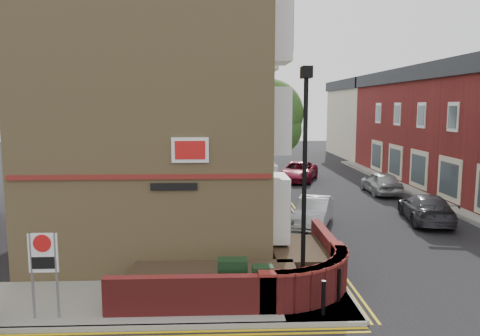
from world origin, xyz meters
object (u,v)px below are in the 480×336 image
Objects in this scene: lamppost at (304,185)px; silver_car_near at (314,212)px; zone_sign at (43,260)px; utility_cabinet_large at (232,280)px.

lamppost reaches higher than silver_car_near.
zone_sign is at bearing -173.93° from lamppost.
utility_cabinet_large is at bearing 9.69° from zone_sign.
lamppost reaches higher than utility_cabinet_large.
zone_sign reaches higher than utility_cabinet_large.
zone_sign reaches higher than silver_car_near.
utility_cabinet_large is 0.55× the size of zone_sign.
utility_cabinet_large is 4.86m from zone_sign.
utility_cabinet_large is at bearing 176.99° from lamppost.
silver_car_near is (2.00, 8.48, -2.70)m from lamppost.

